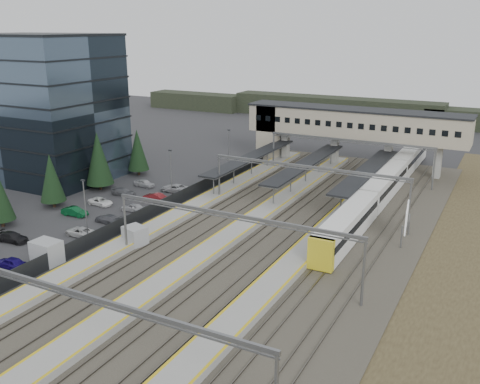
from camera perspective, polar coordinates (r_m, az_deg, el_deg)
The scene contains 15 objects.
ground at distance 69.56m, azimuth -6.51°, elevation -4.32°, with size 220.00×220.00×0.00m, color #2B2B2D.
office_building at distance 98.62m, azimuth -20.53°, elevation 8.48°, with size 24.30×18.30×24.30m.
conifer_row at distance 79.48m, azimuth -21.52°, elevation 1.01°, with size 4.42×49.82×9.50m.
car_park at distance 73.96m, azimuth -17.17°, elevation -3.17°, with size 10.54×44.72×1.28m.
lampposts at distance 73.63m, azimuth -11.25°, elevation 0.26°, with size 0.50×53.25×8.07m.
fence at distance 76.59m, azimuth -8.49°, elevation -1.54°, with size 0.08×90.00×2.00m.
relay_cabin_near at distance 63.87m, azimuth -19.92°, elevation -6.05°, with size 3.24×2.43×2.63m.
relay_cabin_far at distance 65.97m, azimuth -11.13°, elevation -4.65°, with size 3.14×2.84×2.41m.
rail_corridor at distance 69.16m, azimuth 2.27°, elevation -4.09°, with size 34.00×90.00×0.92m.
canopies at distance 88.28m, azimuth 7.07°, elevation 3.03°, with size 23.10×30.00×3.28m.
footbridge at distance 101.13m, azimuth 10.58°, elevation 7.02°, with size 40.40×6.40×11.20m.
gantries at distance 64.49m, azimuth 3.70°, elevation -0.34°, with size 28.40×62.28×7.17m.
train at distance 84.93m, azimuth 15.15°, elevation 0.66°, with size 2.85×59.54×3.59m.
billboard at distance 67.97m, azimuth 17.35°, elevation -2.72°, with size 0.95×5.59×4.71m.
treeline_far at distance 147.86m, azimuth 22.44°, elevation 7.25°, with size 170.00×19.00×7.00m.
Camera 1 is at (36.72, -53.27, 25.54)m, focal length 40.00 mm.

